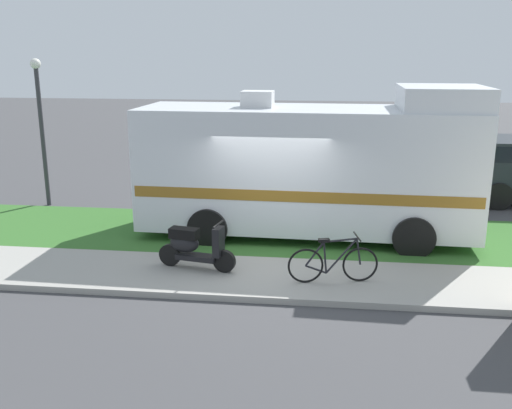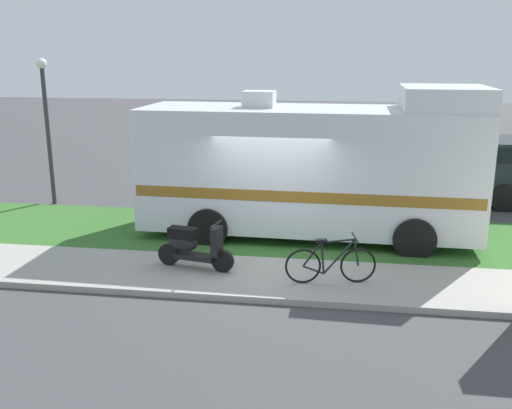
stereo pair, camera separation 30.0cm
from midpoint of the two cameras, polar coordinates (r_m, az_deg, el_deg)
The scene contains 8 objects.
ground_plane at distance 12.01m, azimuth 1.82°, elevation -5.49°, with size 80.00×80.00×0.00m, color #424244.
sidewalk at distance 10.88m, azimuth 1.08°, elevation -7.40°, with size 24.00×2.00×0.12m.
grass_strip at distance 13.41m, azimuth 2.56°, elevation -3.10°, with size 24.00×3.40×0.08m.
motorhome_rv at distance 13.08m, azimuth 6.37°, elevation 3.73°, with size 7.63×2.64×3.51m.
scooter at distance 11.12m, azimuth -5.64°, elevation -4.11°, with size 1.58×0.59×0.97m.
bicycle at distance 10.50m, azimuth 8.30°, elevation -5.88°, with size 1.65×0.52×0.88m.
pickup_truck_near at distance 17.49m, azimuth 20.12°, elevation 3.46°, with size 5.39×2.24×1.83m.
street_lamp_post at distance 16.83m, azimuth -19.76°, elevation 8.24°, with size 0.28×0.28×4.05m.
Camera 2 is at (1.42, -11.16, 4.22)m, focal length 39.94 mm.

